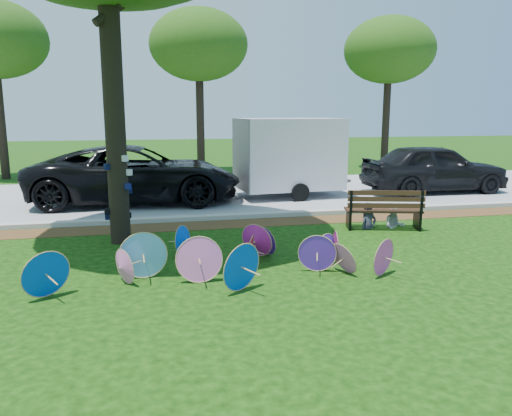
{
  "coord_description": "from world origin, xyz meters",
  "views": [
    {
      "loc": [
        -1.68,
        -7.99,
        2.89
      ],
      "look_at": [
        0.5,
        2.0,
        0.9
      ],
      "focal_mm": 35.0,
      "sensor_mm": 36.0,
      "label": 1
    }
  ],
  "objects": [
    {
      "name": "bg_trees",
      "position": [
        1.03,
        15.26,
        5.77
      ],
      "size": [
        22.11,
        4.47,
        7.4
      ],
      "color": "black",
      "rests_on": "ground"
    },
    {
      "name": "black_van",
      "position": [
        -2.04,
        8.21,
        0.91
      ],
      "size": [
        6.76,
        3.45,
        1.83
      ],
      "primitive_type": "imported",
      "rotation": [
        0.0,
        0.0,
        1.51
      ],
      "color": "black",
      "rests_on": "ground"
    },
    {
      "name": "street",
      "position": [
        0.0,
        9.35,
        0.01
      ],
      "size": [
        90.0,
        8.0,
        0.01
      ],
      "primitive_type": "cube",
      "color": "gray",
      "rests_on": "ground"
    },
    {
      "name": "dark_pickup",
      "position": [
        8.41,
        8.13,
        0.87
      ],
      "size": [
        5.17,
        2.17,
        1.75
      ],
      "primitive_type": "imported",
      "rotation": [
        0.0,
        0.0,
        1.55
      ],
      "color": "black",
      "rests_on": "ground"
    },
    {
      "name": "person_right",
      "position": [
        4.37,
        3.3,
        0.54
      ],
      "size": [
        0.61,
        0.53,
        1.08
      ],
      "primitive_type": "imported",
      "rotation": [
        0.0,
        0.0,
        -0.25
      ],
      "color": "silver",
      "rests_on": "ground"
    },
    {
      "name": "ground",
      "position": [
        0.0,
        0.0,
        0.0
      ],
      "size": [
        90.0,
        90.0,
        0.0
      ],
      "primitive_type": "plane",
      "color": "black",
      "rests_on": "ground"
    },
    {
      "name": "park_bench",
      "position": [
        4.02,
        3.25,
        0.5
      ],
      "size": [
        2.02,
        1.18,
        0.99
      ],
      "primitive_type": null,
      "rotation": [
        0.0,
        0.0,
        -0.26
      ],
      "color": "black",
      "rests_on": "ground"
    },
    {
      "name": "person_left",
      "position": [
        3.67,
        3.3,
        0.63
      ],
      "size": [
        0.53,
        0.42,
        1.26
      ],
      "primitive_type": "imported",
      "rotation": [
        0.0,
        0.0,
        0.28
      ],
      "color": "#383A4C",
      "rests_on": "ground"
    },
    {
      "name": "parasol_pile",
      "position": [
        -0.27,
        0.5,
        0.36
      ],
      "size": [
        6.38,
        2.78,
        0.85
      ],
      "color": "#5D26B4",
      "rests_on": "ground"
    },
    {
      "name": "curb",
      "position": [
        0.0,
        5.2,
        0.06
      ],
      "size": [
        90.0,
        0.3,
        0.12
      ],
      "primitive_type": "cube",
      "color": "#B7B5AD",
      "rests_on": "ground"
    },
    {
      "name": "mulch_strip",
      "position": [
        0.0,
        4.5,
        0.01
      ],
      "size": [
        90.0,
        1.0,
        0.01
      ],
      "primitive_type": "cube",
      "color": "#472D16",
      "rests_on": "ground"
    },
    {
      "name": "cargo_trailer",
      "position": [
        3.04,
        8.36,
        1.48
      ],
      "size": [
        3.5,
        2.37,
        2.95
      ],
      "primitive_type": "cube",
      "rotation": [
        0.0,
        0.0,
        0.07
      ],
      "color": "silver",
      "rests_on": "ground"
    }
  ]
}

